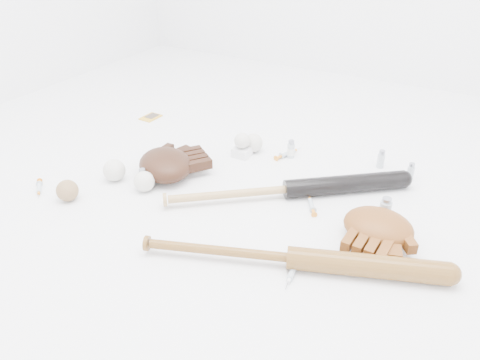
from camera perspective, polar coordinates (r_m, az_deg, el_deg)
The scene contains 20 objects.
bat_dark at distance 1.66m, azimuth 5.81°, elevation -1.12°, with size 0.92×0.07×0.07m, color black, non-canonical shape.
bat_wood at distance 1.36m, azimuth 6.18°, elevation -9.41°, with size 0.91×0.07×0.07m, color brown, non-canonical shape.
glove_dark at distance 1.79m, azimuth -9.10°, elevation 1.92°, with size 0.28×0.28×0.10m, color black, non-canonical shape.
glove_tan at distance 1.50m, azimuth 16.51°, elevation -5.44°, with size 0.26×0.26×0.09m, color brown, non-canonical shape.
trading_card at distance 2.34m, azimuth -10.85°, elevation 7.52°, with size 0.07×0.10×0.01m, color gold.
pedestal at distance 1.93m, azimuth 0.25°, elevation 3.45°, with size 0.07×0.07×0.04m, color white.
baseball_on_pedestal at distance 1.91m, azimuth 0.25°, elevation 4.82°, with size 0.06×0.06×0.06m, color beige.
baseball_left at distance 1.81m, azimuth -15.08°, elevation 1.15°, with size 0.08×0.08×0.08m, color beige.
baseball_upper at distance 1.96m, azimuth 1.63°, elevation 4.54°, with size 0.08×0.08×0.08m, color beige.
baseball_mid at distance 1.72m, azimuth -11.59°, elevation -0.18°, with size 0.08×0.08×0.08m, color beige.
baseball_aged at distance 1.74m, azimuth -20.30°, elevation -1.22°, with size 0.08×0.08×0.08m, color olive.
syringe_0 at distance 1.85m, azimuth -23.30°, elevation -0.92°, with size 0.14×0.02×0.02m, color #ADBCC6, non-canonical shape.
syringe_1 at distance 1.63m, azimuth 8.71°, elevation -3.02°, with size 0.14×0.02×0.02m, color #ADBCC6, non-canonical shape.
syringe_2 at distance 1.95m, azimuth 5.84°, elevation 3.24°, with size 0.16×0.03×0.02m, color #ADBCC6, non-canonical shape.
syringe_3 at distance 1.35m, azimuth 6.45°, elevation -10.94°, with size 0.16×0.03×0.02m, color #ADBCC6, non-canonical shape.
vial_0 at distance 1.87m, azimuth 20.08°, elevation 0.98°, with size 0.03×0.03×0.07m, color #B3BDC4.
vial_1 at distance 1.92m, azimuth 16.81°, elevation 2.48°, with size 0.03×0.03×0.07m, color #B3BDC4.
vial_2 at distance 1.92m, azimuth 6.23°, elevation 3.78°, with size 0.03×0.03×0.08m, color #B3BDC4.
vial_3 at distance 1.59m, azimuth 17.27°, elevation -3.51°, with size 0.04×0.04×0.09m, color #B3BDC4.
vial_4 at distance 1.74m, azimuth -11.75°, elevation 0.24°, with size 0.03×0.03×0.07m, color #B3BDC4.
Camera 1 is at (0.72, -1.23, 0.90)m, focal length 35.00 mm.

